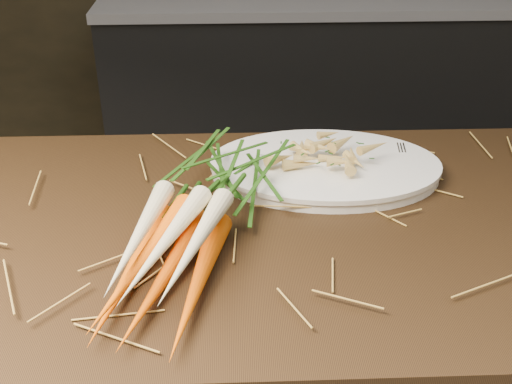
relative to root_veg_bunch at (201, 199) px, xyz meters
The scene contains 6 objects.
back_counter 2.01m from the root_veg_bunch, 77.58° to the left, with size 1.82×0.62×0.84m.
straw_bedding 0.12m from the root_veg_bunch, ahead, with size 1.40×0.60×0.02m, color olive, non-canonical shape.
root_veg_bunch is the anchor object (origin of this frame).
serving_platter 0.28m from the root_veg_bunch, 36.83° to the left, with size 0.42×0.28×0.02m, color white, non-canonical shape.
roasted_veg_heap 0.28m from the root_veg_bunch, 36.83° to the left, with size 0.21×0.15×0.05m, color tan, non-canonical shape.
serving_fork 0.40m from the root_veg_bunch, 20.34° to the left, with size 0.01×0.16×0.00m, color silver.
Camera 1 is at (-0.06, -0.59, 1.47)m, focal length 45.00 mm.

